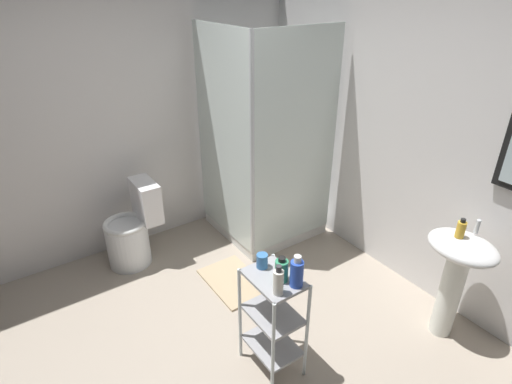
{
  "coord_description": "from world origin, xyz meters",
  "views": [
    {
      "loc": [
        1.65,
        -0.84,
        2.3
      ],
      "look_at": [
        -0.44,
        0.59,
        0.98
      ],
      "focal_mm": 28.6,
      "sensor_mm": 36.0,
      "label": 1
    }
  ],
  "objects_px": {
    "shower_stall": "(262,193)",
    "bath_mat": "(233,281)",
    "pedestal_sink": "(457,267)",
    "storage_cart": "(273,316)",
    "body_wash_bottle_green": "(282,270)",
    "hand_soap_bottle": "(461,229)",
    "shampoo_bottle_blue": "(297,273)",
    "toilet": "(133,231)",
    "lotion_bottle_white": "(278,282)",
    "rinse_cup": "(262,261)"
  },
  "relations": [
    {
      "from": "shower_stall",
      "to": "bath_mat",
      "type": "xyz_separation_m",
      "value": [
        0.49,
        -0.64,
        -0.45
      ]
    },
    {
      "from": "pedestal_sink",
      "to": "bath_mat",
      "type": "height_order",
      "value": "pedestal_sink"
    },
    {
      "from": "pedestal_sink",
      "to": "bath_mat",
      "type": "bearing_deg",
      "value": -143.7
    },
    {
      "from": "storage_cart",
      "to": "body_wash_bottle_green",
      "type": "bearing_deg",
      "value": 26.68
    },
    {
      "from": "hand_soap_bottle",
      "to": "shampoo_bottle_blue",
      "type": "height_order",
      "value": "hand_soap_bottle"
    },
    {
      "from": "toilet",
      "to": "pedestal_sink",
      "type": "bearing_deg",
      "value": 36.49
    },
    {
      "from": "shampoo_bottle_blue",
      "to": "bath_mat",
      "type": "xyz_separation_m",
      "value": [
        -0.99,
        0.16,
        -0.82
      ]
    },
    {
      "from": "shower_stall",
      "to": "toilet",
      "type": "distance_m",
      "value": 1.25
    },
    {
      "from": "storage_cart",
      "to": "shampoo_bottle_blue",
      "type": "bearing_deg",
      "value": 27.31
    },
    {
      "from": "shower_stall",
      "to": "lotion_bottle_white",
      "type": "distance_m",
      "value": 1.78
    },
    {
      "from": "toilet",
      "to": "shampoo_bottle_blue",
      "type": "relative_size",
      "value": 3.72
    },
    {
      "from": "toilet",
      "to": "rinse_cup",
      "type": "relative_size",
      "value": 8.25
    },
    {
      "from": "lotion_bottle_white",
      "to": "rinse_cup",
      "type": "xyz_separation_m",
      "value": [
        -0.24,
        0.06,
        -0.04
      ]
    },
    {
      "from": "pedestal_sink",
      "to": "storage_cart",
      "type": "distance_m",
      "value": 1.29
    },
    {
      "from": "shower_stall",
      "to": "toilet",
      "type": "bearing_deg",
      "value": -102.96
    },
    {
      "from": "pedestal_sink",
      "to": "body_wash_bottle_green",
      "type": "distance_m",
      "value": 1.27
    },
    {
      "from": "storage_cart",
      "to": "rinse_cup",
      "type": "xyz_separation_m",
      "value": [
        -0.12,
        -0.0,
        0.35
      ]
    },
    {
      "from": "rinse_cup",
      "to": "bath_mat",
      "type": "xyz_separation_m",
      "value": [
        -0.74,
        0.23,
        -0.78
      ]
    },
    {
      "from": "hand_soap_bottle",
      "to": "body_wash_bottle_green",
      "type": "relative_size",
      "value": 0.85
    },
    {
      "from": "rinse_cup",
      "to": "bath_mat",
      "type": "distance_m",
      "value": 1.1
    },
    {
      "from": "toilet",
      "to": "lotion_bottle_white",
      "type": "xyz_separation_m",
      "value": [
        1.75,
        0.28,
        0.51
      ]
    },
    {
      "from": "body_wash_bottle_green",
      "to": "lotion_bottle_white",
      "type": "bearing_deg",
      "value": -46.68
    },
    {
      "from": "storage_cart",
      "to": "rinse_cup",
      "type": "height_order",
      "value": "rinse_cup"
    },
    {
      "from": "bath_mat",
      "to": "body_wash_bottle_green",
      "type": "bearing_deg",
      "value": -12.94
    },
    {
      "from": "pedestal_sink",
      "to": "rinse_cup",
      "type": "bearing_deg",
      "value": -115.75
    },
    {
      "from": "shower_stall",
      "to": "shampoo_bottle_blue",
      "type": "distance_m",
      "value": 1.72
    },
    {
      "from": "bath_mat",
      "to": "rinse_cup",
      "type": "bearing_deg",
      "value": -17.22
    },
    {
      "from": "pedestal_sink",
      "to": "shampoo_bottle_blue",
      "type": "relative_size",
      "value": 3.97
    },
    {
      "from": "body_wash_bottle_green",
      "to": "bath_mat",
      "type": "distance_m",
      "value": 1.23
    },
    {
      "from": "storage_cart",
      "to": "lotion_bottle_white",
      "type": "relative_size",
      "value": 3.89
    },
    {
      "from": "hand_soap_bottle",
      "to": "lotion_bottle_white",
      "type": "bearing_deg",
      "value": -103.58
    },
    {
      "from": "lotion_bottle_white",
      "to": "shampoo_bottle_blue",
      "type": "distance_m",
      "value": 0.13
    },
    {
      "from": "shower_stall",
      "to": "pedestal_sink",
      "type": "xyz_separation_m",
      "value": [
        1.81,
        0.33,
        0.12
      ]
    },
    {
      "from": "shower_stall",
      "to": "pedestal_sink",
      "type": "distance_m",
      "value": 1.84
    },
    {
      "from": "pedestal_sink",
      "to": "toilet",
      "type": "height_order",
      "value": "pedestal_sink"
    },
    {
      "from": "shower_stall",
      "to": "shampoo_bottle_blue",
      "type": "relative_size",
      "value": 9.8
    },
    {
      "from": "pedestal_sink",
      "to": "shampoo_bottle_blue",
      "type": "bearing_deg",
      "value": -106.33
    },
    {
      "from": "shower_stall",
      "to": "toilet",
      "type": "relative_size",
      "value": 2.63
    },
    {
      "from": "shower_stall",
      "to": "rinse_cup",
      "type": "distance_m",
      "value": 1.54
    },
    {
      "from": "toilet",
      "to": "lotion_bottle_white",
      "type": "height_order",
      "value": "lotion_bottle_white"
    },
    {
      "from": "storage_cart",
      "to": "hand_soap_bottle",
      "type": "relative_size",
      "value": 5.4
    },
    {
      "from": "storage_cart",
      "to": "body_wash_bottle_green",
      "type": "height_order",
      "value": "body_wash_bottle_green"
    },
    {
      "from": "pedestal_sink",
      "to": "storage_cart",
      "type": "relative_size",
      "value": 1.09
    },
    {
      "from": "shampoo_bottle_blue",
      "to": "body_wash_bottle_green",
      "type": "height_order",
      "value": "shampoo_bottle_blue"
    },
    {
      "from": "shower_stall",
      "to": "pedestal_sink",
      "type": "height_order",
      "value": "shower_stall"
    },
    {
      "from": "body_wash_bottle_green",
      "to": "hand_soap_bottle",
      "type": "bearing_deg",
      "value": 71.93
    },
    {
      "from": "pedestal_sink",
      "to": "body_wash_bottle_green",
      "type": "relative_size",
      "value": 5.03
    },
    {
      "from": "body_wash_bottle_green",
      "to": "shower_stall",
      "type": "bearing_deg",
      "value": 148.61
    },
    {
      "from": "pedestal_sink",
      "to": "bath_mat",
      "type": "relative_size",
      "value": 1.35
    },
    {
      "from": "toilet",
      "to": "shower_stall",
      "type": "bearing_deg",
      "value": 77.04
    }
  ]
}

